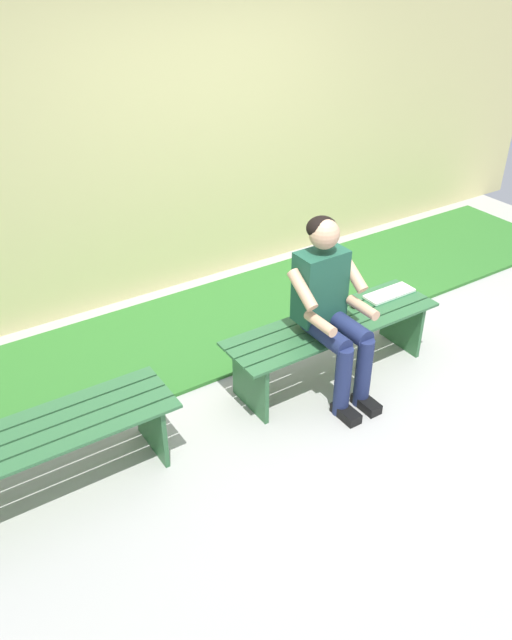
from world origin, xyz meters
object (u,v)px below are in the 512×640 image
object	(u,v)px
bench_near	(332,335)
person_seated	(331,304)
book_open	(389,294)
bench_far	(31,451)
apple	(355,303)

from	to	relation	value
bench_near	person_seated	distance (m)	0.38
person_seated	book_open	size ratio (longest dim) A/B	3.05
bench_far	apple	bearing A→B (deg)	-178.34
book_open	apple	bearing A→B (deg)	-0.31
book_open	bench_far	bearing A→B (deg)	1.55
person_seated	book_open	xyz separation A→B (m)	(-0.72, -0.17, -0.23)
bench_far	book_open	xyz separation A→B (m)	(-2.73, -0.07, 0.12)
person_seated	apple	size ratio (longest dim) A/B	17.12
bench_near	person_seated	bearing A→B (deg)	38.67
person_seated	apple	distance (m)	0.46
bench_near	book_open	world-z (taller)	book_open
bench_far	apple	size ratio (longest dim) A/B	22.67
apple	bench_far	bearing A→B (deg)	1.66
bench_near	person_seated	xyz separation A→B (m)	(0.13, 0.10, 0.35)
bench_near	book_open	size ratio (longest dim) A/B	3.97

